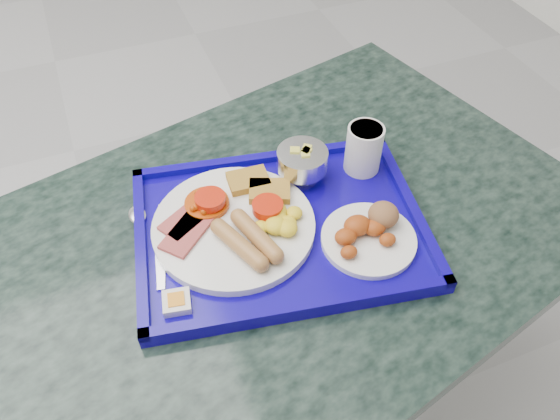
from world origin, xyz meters
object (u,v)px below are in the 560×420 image
at_px(tray, 280,228).
at_px(fruit_bowl, 302,161).
at_px(juice_cup, 364,147).
at_px(bread_plate, 369,232).
at_px(main_plate, 238,222).
at_px(table, 279,289).

distance_m(tray, fruit_bowl, 0.13).
bearing_deg(juice_cup, bread_plate, -113.26).
distance_m(bread_plate, fruit_bowl, 0.18).
xyz_separation_m(main_plate, bread_plate, (0.19, -0.10, 0.00)).
height_order(tray, main_plate, main_plate).
height_order(main_plate, fruit_bowl, fruit_bowl).
relative_size(fruit_bowl, juice_cup, 0.99).
relative_size(main_plate, fruit_bowl, 2.98).
height_order(tray, bread_plate, bread_plate).
xyz_separation_m(tray, main_plate, (-0.07, 0.02, 0.02)).
bearing_deg(fruit_bowl, juice_cup, -8.30).
bearing_deg(juice_cup, table, -158.87).
bearing_deg(tray, bread_plate, -32.11).
height_order(table, juice_cup, juice_cup).
bearing_deg(main_plate, fruit_bowl, 26.68).
relative_size(main_plate, bread_plate, 1.74).
height_order(fruit_bowl, juice_cup, juice_cup).
bearing_deg(tray, table, 104.34).
bearing_deg(table, bread_plate, -33.13).
xyz_separation_m(table, main_plate, (-0.06, 0.02, 0.20)).
relative_size(tray, bread_plate, 3.41).
height_order(main_plate, bread_plate, bread_plate).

